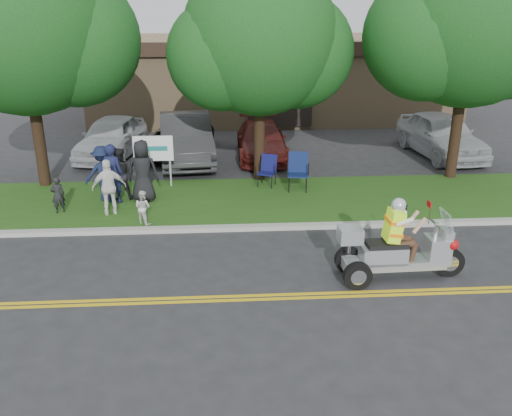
{
  "coord_description": "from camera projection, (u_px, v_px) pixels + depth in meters",
  "views": [
    {
      "loc": [
        -0.74,
        -10.16,
        5.63
      ],
      "look_at": [
        0.05,
        2.0,
        1.01
      ],
      "focal_mm": 38.0,
      "sensor_mm": 36.0,
      "label": 1
    }
  ],
  "objects": [
    {
      "name": "spectator_chair_b",
      "position": [
        143.0,
        171.0,
        15.85
      ],
      "size": [
        0.93,
        0.63,
        1.84
      ],
      "primitive_type": "imported",
      "rotation": [
        0.0,
        0.0,
        3.09
      ],
      "color": "black",
      "rests_on": "grass_verge"
    },
    {
      "name": "commercial_building",
      "position": [
        272.0,
        76.0,
        28.63
      ],
      "size": [
        18.0,
        8.2,
        4.0
      ],
      "color": "#9E7F5B",
      "rests_on": "ground"
    },
    {
      "name": "ground",
      "position": [
        260.0,
        286.0,
        11.52
      ],
      "size": [
        120.0,
        120.0,
        0.0
      ],
      "primitive_type": "plane",
      "color": "#28282B",
      "rests_on": "ground"
    },
    {
      "name": "business_sign",
      "position": [
        153.0,
        151.0,
        17.06
      ],
      "size": [
        1.25,
        0.06,
        1.75
      ],
      "color": "silver",
      "rests_on": "ground"
    },
    {
      "name": "spectator_adult_mid",
      "position": [
        119.0,
        174.0,
        16.02
      ],
      "size": [
        0.86,
        0.72,
        1.57
      ],
      "primitive_type": "imported",
      "rotation": [
        0.0,
        0.0,
        3.32
      ],
      "color": "black",
      "rests_on": "grass_verge"
    },
    {
      "name": "lawn_chair_b",
      "position": [
        298.0,
        169.0,
        16.97
      ],
      "size": [
        0.7,
        0.72,
        1.17
      ],
      "rotation": [
        0.0,
        0.0,
        -0.14
      ],
      "color": "black",
      "rests_on": "grass_verge"
    },
    {
      "name": "tree_left",
      "position": [
        26.0,
        31.0,
        15.97
      ],
      "size": [
        6.62,
        5.4,
        7.78
      ],
      "color": "#332114",
      "rests_on": "ground"
    },
    {
      "name": "spectator_adult_right",
      "position": [
        109.0,
        187.0,
        14.88
      ],
      "size": [
        0.99,
        0.59,
        1.57
      ],
      "primitive_type": "imported",
      "rotation": [
        0.0,
        0.0,
        3.38
      ],
      "color": "white",
      "rests_on": "grass_verge"
    },
    {
      "name": "spectator_adult_left",
      "position": [
        112.0,
        173.0,
        15.75
      ],
      "size": [
        0.74,
        0.59,
        1.76
      ],
      "primitive_type": "imported",
      "rotation": [
        0.0,
        0.0,
        2.85
      ],
      "color": "#171B40",
      "rests_on": "grass_verge"
    },
    {
      "name": "trike_scooter",
      "position": [
        396.0,
        251.0,
        11.61
      ],
      "size": [
        2.84,
        0.96,
        1.86
      ],
      "rotation": [
        0.0,
        0.0,
        0.03
      ],
      "color": "black",
      "rests_on": "ground"
    },
    {
      "name": "parked_car_far_right",
      "position": [
        441.0,
        135.0,
        21.03
      ],
      "size": [
        2.46,
        5.13,
        1.69
      ],
      "primitive_type": "imported",
      "rotation": [
        0.0,
        0.0,
        0.09
      ],
      "color": "#ABACB3",
      "rests_on": "ground"
    },
    {
      "name": "lawn_chair_a",
      "position": [
        268.0,
        168.0,
        17.38
      ],
      "size": [
        0.69,
        0.7,
        0.99
      ],
      "rotation": [
        0.0,
        0.0,
        -0.4
      ],
      "color": "black",
      "rests_on": "grass_verge"
    },
    {
      "name": "parked_car_right",
      "position": [
        262.0,
        140.0,
        20.94
      ],
      "size": [
        1.86,
        4.55,
        1.32
      ],
      "primitive_type": "imported",
      "rotation": [
        0.0,
        0.0,
        -0.0
      ],
      "color": "#4F1512",
      "rests_on": "ground"
    },
    {
      "name": "tree_right",
      "position": [
        472.0,
        24.0,
        16.72
      ],
      "size": [
        6.86,
        5.6,
        8.07
      ],
      "color": "#332114",
      "rests_on": "ground"
    },
    {
      "name": "curb",
      "position": [
        252.0,
        228.0,
        14.34
      ],
      "size": [
        60.0,
        0.25,
        0.12
      ],
      "primitive_type": "cube",
      "color": "#A8A89E",
      "rests_on": "ground"
    },
    {
      "name": "grass_verge",
      "position": [
        248.0,
        200.0,
        16.35
      ],
      "size": [
        60.0,
        4.0,
        0.1
      ],
      "primitive_type": "cube",
      "color": "#264C14",
      "rests_on": "ground"
    },
    {
      "name": "parked_car_far_left",
      "position": [
        111.0,
        137.0,
        20.93
      ],
      "size": [
        2.55,
        4.82,
        1.56
      ],
      "primitive_type": "imported",
      "rotation": [
        0.0,
        0.0,
        -0.16
      ],
      "color": "#B7B9BF",
      "rests_on": "ground"
    },
    {
      "name": "centerline_near",
      "position": [
        262.0,
        299.0,
        10.97
      ],
      "size": [
        60.0,
        0.1,
        0.01
      ],
      "primitive_type": "cube",
      "color": "gold",
      "rests_on": "ground"
    },
    {
      "name": "child_right",
      "position": [
        143.0,
        207.0,
        14.31
      ],
      "size": [
        0.57,
        0.54,
        0.93
      ],
      "primitive_type": "imported",
      "rotation": [
        0.0,
        0.0,
        2.58
      ],
      "color": "silver",
      "rests_on": "grass_verge"
    },
    {
      "name": "parked_car_left",
      "position": [
        186.0,
        138.0,
        20.36
      ],
      "size": [
        2.38,
        5.46,
        1.74
      ],
      "primitive_type": "imported",
      "rotation": [
        0.0,
        0.0,
        0.1
      ],
      "color": "#313033",
      "rests_on": "ground"
    },
    {
      "name": "centerline_far",
      "position": [
        261.0,
        295.0,
        11.12
      ],
      "size": [
        60.0,
        0.1,
        0.01
      ],
      "primitive_type": "cube",
      "color": "gold",
      "rests_on": "ground"
    },
    {
      "name": "tree_mid",
      "position": [
        261.0,
        44.0,
        16.73
      ],
      "size": [
        5.88,
        4.8,
        7.05
      ],
      "color": "#332114",
      "rests_on": "ground"
    },
    {
      "name": "child_left",
      "position": [
        58.0,
        195.0,
        15.08
      ],
      "size": [
        0.45,
        0.39,
        1.04
      ],
      "primitive_type": "imported",
      "rotation": [
        0.0,
        0.0,
        3.62
      ],
      "color": "black",
      "rests_on": "grass_verge"
    },
    {
      "name": "spectator_chair_a",
      "position": [
        103.0,
        173.0,
        15.98
      ],
      "size": [
        1.2,
        0.9,
        1.64
      ],
      "primitive_type": "imported",
      "rotation": [
        0.0,
        0.0,
        3.44
      ],
      "color": "#151E3B",
      "rests_on": "grass_verge"
    },
    {
      "name": "parked_car_mid",
      "position": [
        177.0,
        139.0,
        21.34
      ],
      "size": [
        3.06,
        4.74,
        1.22
      ],
      "primitive_type": "imported",
      "rotation": [
        0.0,
        0.0,
        -0.26
      ],
      "color": "black",
      "rests_on": "ground"
    }
  ]
}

